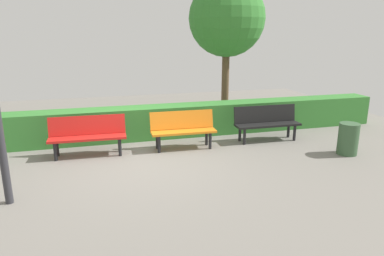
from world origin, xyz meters
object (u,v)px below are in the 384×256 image
at_px(tree_near, 227,19).
at_px(bench_black, 267,121).
at_px(bench_red, 88,134).
at_px(trash_bin, 348,139).
at_px(bench_orange, 183,128).

bearing_deg(tree_near, bench_black, 96.84).
relative_size(bench_red, trash_bin, 2.34).
xyz_separation_m(bench_red, tree_near, (-4.02, -2.22, 2.51)).
xyz_separation_m(bench_black, tree_near, (0.27, -2.24, 2.51)).
bearing_deg(bench_orange, tree_near, -127.67).
relative_size(bench_orange, bench_red, 0.91).
distance_m(bench_black, bench_red, 4.29).
height_order(bench_orange, tree_near, tree_near).
relative_size(bench_black, trash_bin, 2.34).
bearing_deg(tree_near, trash_bin, 112.35).
bearing_deg(bench_orange, bench_black, -176.77).
bearing_deg(bench_orange, bench_red, -0.19).
bearing_deg(bench_black, tree_near, -81.96).
height_order(bench_black, trash_bin, bench_black).
xyz_separation_m(bench_orange, bench_red, (2.12, -0.07, 0.00)).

